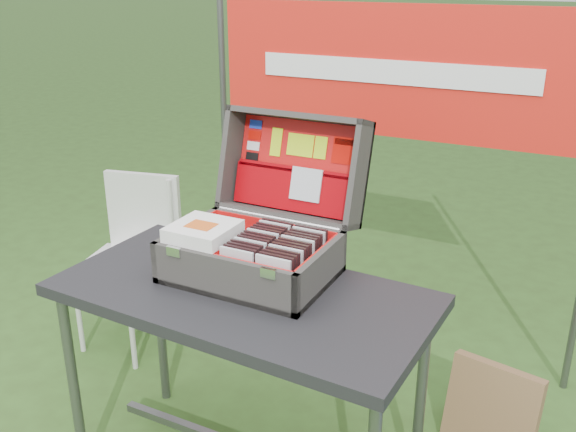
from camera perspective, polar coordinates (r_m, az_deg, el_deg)
The scene contains 88 objects.
table at distance 2.25m, azimuth -3.86°, elevation -15.04°, with size 1.20×0.60×0.75m, color black, non-canonical shape.
table_top at distance 2.06m, azimuth -4.10°, elevation -7.03°, with size 1.20×0.60×0.04m, color black.
table_leg_fl at distance 2.40m, azimuth -18.49°, elevation -14.28°, with size 0.04×0.04×0.71m, color #59595B.
table_leg_bl at distance 2.69m, azimuth -11.27°, elevation -9.36°, with size 0.04×0.04×0.71m, color #59595B.
table_leg_br at distance 2.28m, azimuth 11.70°, elevation -15.64°, with size 0.04×0.04×0.71m, color #59595B.
suitcase at distance 2.09m, azimuth -2.58°, elevation 1.18°, with size 0.52×0.53×0.48m, color #403E3B, non-canonical shape.
suitcase_base_bottom at distance 2.13m, azimuth -3.27°, elevation -5.11°, with size 0.52×0.37×0.02m, color #403E3B.
suitcase_base_wall_front at distance 1.97m, azimuth -5.88°, elevation -5.55°, with size 0.52×0.02×0.14m, color #403E3B.
suitcase_base_wall_back at distance 2.25m, azimuth -1.06°, elevation -1.99°, with size 0.52×0.02×0.14m, color #403E3B.
suitcase_base_wall_left at distance 2.23m, azimuth -8.89°, elevation -2.40°, with size 0.02×0.37×0.14m, color #403E3B.
suitcase_base_wall_right at distance 2.00m, azimuth 2.94°, elevation -5.02°, with size 0.02×0.37×0.14m, color #403E3B.
suitcase_liner_floor at distance 2.12m, azimuth -3.28°, elevation -4.79°, with size 0.48×0.33×0.01m, color red.
suitcase_latch_left at distance 2.03m, azimuth -10.11°, elevation -3.13°, with size 0.05×0.01×0.03m, color silver.
suitcase_latch_right at distance 1.86m, azimuth -1.74°, elevation -5.11°, with size 0.05×0.01×0.03m, color silver.
suitcase_hinge at distance 2.23m, azimuth -0.94°, elevation -0.24°, with size 0.02×0.02×0.47m, color silver.
suitcase_lid_back at distance 2.33m, azimuth 1.07°, elevation 4.44°, with size 0.52×0.37×0.02m, color #403E3B.
suitcase_lid_rim_far at distance 2.28m, azimuth 1.00°, elevation 8.87°, with size 0.52×0.02×0.14m, color #403E3B.
suitcase_lid_rim_near at distance 2.29m, azimuth -0.12°, elevation 0.10°, with size 0.52×0.02×0.14m, color #403E3B.
suitcase_lid_rim_left at distance 2.39m, azimuth -4.96°, elevation 5.24°, with size 0.02×0.37×0.14m, color #403E3B.
suitcase_lid_rim_right at distance 2.18m, azimuth 6.35°, elevation 3.60°, with size 0.02×0.37×0.14m, color #403E3B.
suitcase_lid_liner at distance 2.32m, azimuth 0.93°, elevation 4.45°, with size 0.48×0.33×0.01m, color red.
suitcase_liner_wall_front at distance 1.98m, azimuth -5.69°, elevation -5.13°, with size 0.48×0.01×0.12m, color red.
suitcase_liner_wall_back at distance 2.23m, azimuth -1.22°, elevation -1.86°, with size 0.48×0.01×0.12m, color red.
suitcase_liner_wall_left at distance 2.22m, azimuth -8.62°, elevation -2.22°, with size 0.01×0.33×0.12m, color red.
suitcase_liner_wall_right at distance 2.00m, azimuth 2.60°, elevation -4.68°, with size 0.01×0.33×0.12m, color red.
suitcase_lid_pocket at distance 2.30m, azimuth 0.46°, elevation 2.33°, with size 0.46×0.15×0.03m, color #960208.
suitcase_pocket_edge at distance 2.30m, azimuth 0.63°, elevation 4.17°, with size 0.45×0.02×0.02m, color #960208.
suitcase_pocket_cd at distance 2.26m, azimuth 1.62°, elevation 2.82°, with size 0.12×0.12×0.01m, color silver.
lid_sticker_cc_a at distance 2.40m, azimuth -2.87°, elevation 8.14°, with size 0.05×0.03×0.00m, color #1933B2.
lid_sticker_cc_b at distance 2.40m, azimuth -2.99°, elevation 7.19°, with size 0.05×0.03×0.00m, color #C10B02.
lid_sticker_cc_c at distance 2.40m, azimuth -3.10°, elevation 6.24°, with size 0.05×0.03×0.00m, color white.
lid_sticker_cc_d at distance 2.40m, azimuth -3.22°, elevation 5.30°, with size 0.05×0.03×0.00m, color black.
lid_card_neon_tall at distance 2.35m, azimuth -1.05°, elevation 6.59°, with size 0.04×0.10×0.00m, color #C3ED16.
lid_card_neon_main at distance 2.31m, azimuth 1.11°, elevation 6.32°, with size 0.10×0.08×0.00m, color #C3ED16.
lid_card_neon_small at distance 2.28m, azimuth 2.91°, elevation 6.08°, with size 0.05×0.08×0.00m, color #C3ED16.
lid_sticker_band at distance 2.24m, azimuth 5.09°, elevation 5.79°, with size 0.09×0.09×0.00m, color #C10B02.
lid_sticker_band_bar at distance 2.24m, azimuth 5.19°, elevation 6.55°, with size 0.08×0.02×0.00m, color black.
cd_left_0 at distance 1.97m, azimuth -4.56°, elevation -4.76°, with size 0.12×0.01×0.13m, color silver.
cd_left_1 at distance 1.99m, azimuth -4.25°, elevation -4.53°, with size 0.12×0.01×0.13m, color black.
cd_left_2 at distance 2.00m, azimuth -3.95°, elevation -4.30°, with size 0.12×0.01×0.13m, color black.
cd_left_3 at distance 2.02m, azimuth -3.65°, elevation -4.08°, with size 0.12×0.01×0.13m, color black.
cd_left_4 at distance 2.03m, azimuth -3.36°, elevation -3.87°, with size 0.12×0.01×0.13m, color silver.
cd_left_5 at distance 2.05m, azimuth -3.07°, elevation -3.65°, with size 0.12×0.01×0.13m, color black.
cd_left_6 at distance 2.07m, azimuth -2.79°, elevation -3.44°, with size 0.12×0.01×0.13m, color black.
cd_left_7 at distance 2.08m, azimuth -2.51°, elevation -3.23°, with size 0.12×0.01×0.13m, color black.
cd_left_8 at distance 2.10m, azimuth -2.23°, elevation -3.03°, with size 0.12×0.01×0.13m, color silver.
cd_left_9 at distance 2.12m, azimuth -1.96°, elevation -2.83°, with size 0.12×0.01×0.13m, color black.
cd_left_10 at distance 2.13m, azimuth -1.70°, elevation -2.63°, with size 0.12×0.01×0.13m, color black.
cd_left_11 at distance 2.15m, azimuth -1.44°, elevation -2.43°, with size 0.12×0.01×0.13m, color black.
cd_left_12 at distance 2.16m, azimuth -1.18°, elevation -2.24°, with size 0.12×0.01×0.13m, color silver.
cd_left_13 at distance 2.18m, azimuth -0.92°, elevation -2.05°, with size 0.12×0.01×0.13m, color black.
cd_right_0 at distance 1.91m, azimuth -1.32°, elevation -5.51°, with size 0.12×0.01×0.13m, color silver.
cd_right_1 at distance 1.93m, azimuth -1.03°, elevation -5.27°, with size 0.12×0.01×0.13m, color black.
cd_right_2 at distance 1.95m, azimuth -0.75°, elevation -5.03°, with size 0.12×0.01×0.13m, color black.
cd_right_3 at distance 1.96m, azimuth -0.47°, elevation -4.80°, with size 0.12×0.01×0.13m, color black.
cd_right_4 at distance 1.98m, azimuth -0.20°, elevation -4.57°, with size 0.12×0.01×0.13m, color silver.
cd_right_5 at distance 2.00m, azimuth 0.07°, elevation -4.34°, with size 0.12×0.01×0.13m, color black.
cd_right_6 at distance 2.01m, azimuth 0.34°, elevation -4.12°, with size 0.12×0.01×0.13m, color black.
cd_right_7 at distance 2.03m, azimuth 0.60°, elevation -3.90°, with size 0.12×0.01×0.13m, color black.
cd_right_8 at distance 2.05m, azimuth 0.85°, elevation -3.68°, with size 0.12×0.01×0.13m, color silver.
cd_right_9 at distance 2.06m, azimuth 1.11°, elevation -3.47°, with size 0.12×0.01×0.13m, color black.
cd_right_10 at distance 2.08m, azimuth 1.35°, elevation -3.26°, with size 0.12×0.01×0.13m, color black.
cd_right_11 at distance 2.10m, azimuth 1.60°, elevation -3.06°, with size 0.12×0.01×0.13m, color black.
cd_right_12 at distance 2.11m, azimuth 1.84°, elevation -2.85°, with size 0.12×0.01×0.13m, color silver.
cd_right_13 at distance 2.13m, azimuth 2.07°, elevation -2.65°, with size 0.12×0.01×0.13m, color black.
songbook_0 at distance 2.09m, azimuth -7.52°, elevation -1.84°, with size 0.20×0.20×0.01m, color white.
songbook_1 at distance 2.09m, azimuth -7.53°, elevation -1.71°, with size 0.20×0.20×0.01m, color white.
songbook_2 at distance 2.09m, azimuth -7.53°, elevation -1.59°, with size 0.20×0.20×0.01m, color white.
songbook_3 at distance 2.08m, azimuth -7.54°, elevation -1.46°, with size 0.20×0.20×0.01m, color white.
songbook_4 at distance 2.08m, azimuth -7.55°, elevation -1.33°, with size 0.20×0.20×0.01m, color white.
songbook_5 at distance 2.08m, azimuth -7.55°, elevation -1.21°, with size 0.20×0.20×0.01m, color white.
songbook_6 at distance 2.08m, azimuth -7.56°, elevation -1.08°, with size 0.20×0.20×0.01m, color white.
songbook_7 at distance 2.08m, azimuth -7.57°, elevation -0.95°, with size 0.20×0.20×0.01m, color white.
songbook_8 at distance 2.07m, azimuth -7.57°, elevation -0.82°, with size 0.20×0.20×0.01m, color white.
songbook_graphic at distance 2.06m, azimuth -7.73°, elevation -0.81°, with size 0.09×0.07×0.00m, color #D85919.
chair at distance 3.08m, azimuth -14.42°, elevation -4.42°, with size 0.37×0.41×0.81m, color silver, non-canonical shape.
chair_seat at distance 3.08m, azimuth -14.43°, elevation -4.27°, with size 0.37×0.37×0.03m, color silver.
chair_backrest at distance 3.12m, azimuth -12.68°, elevation 0.32°, with size 0.37×0.03×0.39m, color silver.
chair_leg_fl at distance 3.17m, azimuth -18.13°, elevation -8.13°, with size 0.02×0.02×0.42m, color silver.
chair_leg_fr at distance 2.98m, azimuth -13.73°, elevation -9.66°, with size 0.02×0.02×0.42m, color silver.
chair_leg_bl at distance 3.37m, azimuth -14.41°, elevation -5.92°, with size 0.02×0.02×0.42m, color silver.
chair_leg_br at distance 3.19m, azimuth -10.09°, elevation -7.19°, with size 0.02×0.02×0.42m, color silver.
chair_upright_left at distance 3.23m, azimuth -14.84°, elevation 0.61°, with size 0.02×0.02×0.39m, color silver.
chair_upright_right at distance 3.03m, azimuth -10.36°, elevation -0.32°, with size 0.02×0.02×0.39m, color silver.
cardboard_box at distance 2.59m, azimuth 17.65°, elevation -16.11°, with size 0.33×0.05×0.35m, color olive.
banner_post_left at distance 3.24m, azimuth -5.60°, elevation 5.76°, with size 0.03×0.03×1.70m, color #59595B.
banner at distance 2.78m, azimuth 9.30°, elevation 12.53°, with size 1.60×0.01×0.55m, color red.
banner_text at distance 2.77m, azimuth 9.22°, elevation 12.50°, with size 1.20×0.00×0.10m, color white.
Camera 1 is at (0.84, -1.53, 1.70)m, focal length 40.00 mm.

